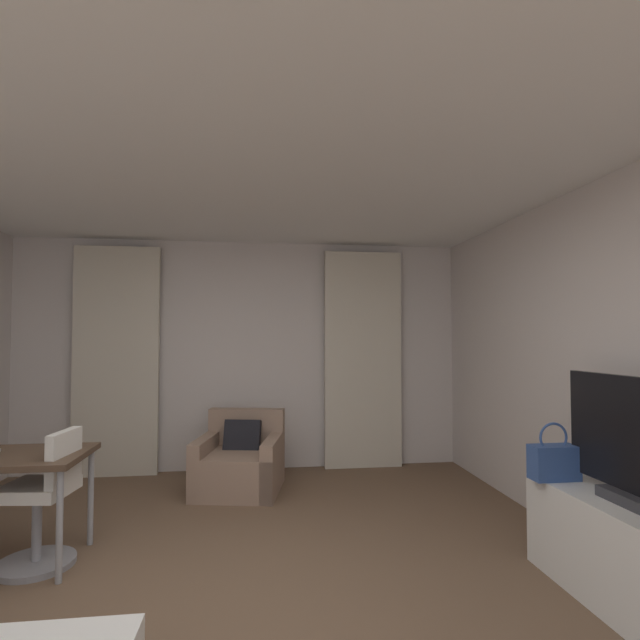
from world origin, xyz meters
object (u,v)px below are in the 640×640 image
Objects in this scene: armchair at (240,464)px; tv_flatscreen at (633,444)px; tv_console at (640,560)px; handbag_primary at (554,461)px; desk_chair at (43,506)px.

armchair is 0.94× the size of tv_flatscreen.
tv_flatscreen is at bearing 90.00° from tv_console.
armchair is 2.86m from handbag_primary.
tv_console is 1.38× the size of tv_flatscreen.
desk_chair is 3.59m from tv_console.
handbag_primary reaches higher than tv_console.
armchair is at bearing 132.42° from tv_console.
desk_chair is (-1.23, -1.44, 0.13)m from armchair.
tv_flatscreen reaches higher than tv_console.
handbag_primary is (-0.15, 0.49, -0.21)m from tv_flatscreen.
desk_chair is 3.62m from tv_flatscreen.
desk_chair is 2.39× the size of handbag_primary.
desk_chair is 0.88× the size of tv_flatscreen.
handbag_primary is at bearing -42.72° from armchair.
handbag_primary is at bearing 106.30° from tv_console.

